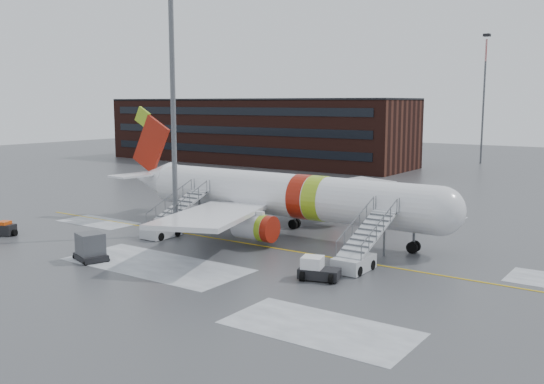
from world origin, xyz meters
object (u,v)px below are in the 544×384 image
Objects in this scene: pushback_tug at (317,270)px; uld_container at (91,248)px; baggage_tractor at (4,229)px; light_mast_near at (172,69)px; airstair_fwd at (359,254)px; airliner at (276,195)px; airstair_aft at (167,224)px.

uld_container is at bearing -161.81° from pushback_tug.
light_mast_near is at bearing 34.66° from baggage_tractor.
airstair_fwd is 2.61× the size of pushback_tug.
airliner reaches higher than pushback_tug.
airliner is 11.85× the size of pushback_tug.
airstair_aft is 9.40m from uld_container.
airstair_fwd and airstair_aft have the same top height.
airstair_aft is (-18.55, 0.00, 0.00)m from airstair_fwd.
pushback_tug is at bearing -15.02° from light_mast_near.
airliner is at bearing 134.79° from pushback_tug.
airliner is 4.55× the size of airstair_aft.
pushback_tug is at bearing -45.21° from airliner.
pushback_tug is at bearing 7.80° from baggage_tractor.
light_mast_near reaches higher than airliner.
light_mast_near is (-0.83, 9.88, 13.42)m from uld_container.
uld_container is (1.31, -9.31, -0.10)m from airstair_aft.
baggage_tractor is at bearing -142.55° from airliner.
light_mast_near reaches higher than baggage_tractor.
light_mast_near is at bearing 178.17° from airstair_fwd.
airstair_fwd is 2.59× the size of uld_container.
pushback_tug is at bearing -104.85° from airstair_fwd.
pushback_tug is (-1.06, -3.99, -0.39)m from airstair_fwd.
uld_container is (-17.24, -9.31, -0.10)m from airstair_fwd.
airstair_aft is at bearing 167.16° from pushback_tug.
airstair_fwd is 19.59m from uld_container.
baggage_tractor is at bearing -146.14° from airstair_aft.
pushback_tug is 22.32m from light_mast_near.
airstair_aft is 3.04× the size of baggage_tractor.
uld_container reaches higher than baggage_tractor.
uld_container is 16.69m from light_mast_near.
airstair_aft reaches higher than pushback_tug.
airstair_fwd is at bearing 75.15° from pushback_tug.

